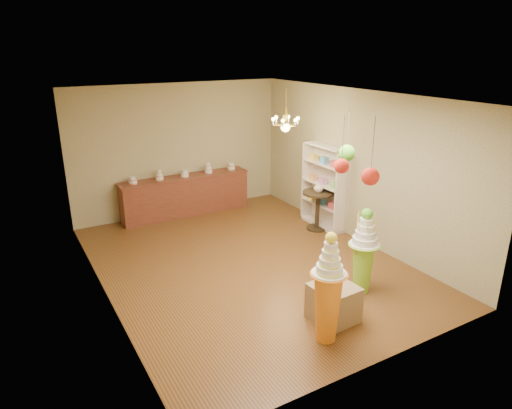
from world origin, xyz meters
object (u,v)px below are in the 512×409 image
pedestal_orange (328,298)px  pedestal_green (363,257)px  sideboard (186,195)px  round_table (318,205)px

pedestal_orange → pedestal_green: bearing=29.4°
pedestal_green → sideboard: pedestal_green is taller
pedestal_orange → round_table: pedestal_orange is taller
round_table → pedestal_green: bearing=-111.8°
pedestal_orange → round_table: size_ratio=1.86×
sideboard → round_table: size_ratio=3.59×
pedestal_green → round_table: size_ratio=1.69×
sideboard → round_table: sideboard is taller
pedestal_green → pedestal_orange: 1.49m
pedestal_orange → sideboard: bearing=88.1°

